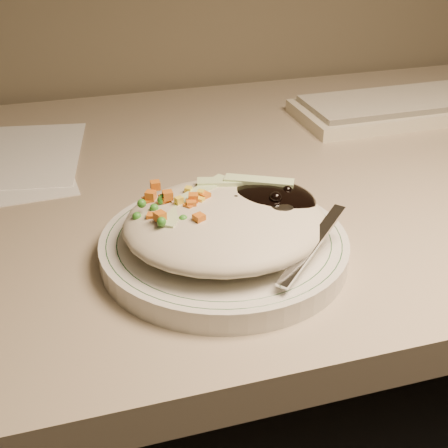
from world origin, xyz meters
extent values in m
cube|color=gray|center=(0.00, 1.38, 0.72)|extent=(1.40, 0.70, 0.04)
cylinder|color=silver|center=(-0.09, 1.20, 0.75)|extent=(0.24, 0.24, 0.02)
torus|color=#144723|center=(-0.09, 1.20, 0.76)|extent=(0.23, 0.23, 0.00)
torus|color=#144723|center=(-0.09, 1.20, 0.76)|extent=(0.21, 0.21, 0.00)
ellipsoid|color=#B4AB92|center=(-0.09, 1.19, 0.78)|extent=(0.19, 0.18, 0.04)
ellipsoid|color=black|center=(-0.04, 1.21, 0.79)|extent=(0.10, 0.09, 0.03)
ellipsoid|color=orange|center=(-0.13, 1.21, 0.78)|extent=(0.08, 0.08, 0.02)
sphere|color=black|center=(-0.07, 1.21, 0.79)|extent=(0.01, 0.01, 0.01)
sphere|color=black|center=(-0.04, 1.21, 0.79)|extent=(0.01, 0.01, 0.01)
sphere|color=black|center=(-0.02, 1.21, 0.80)|extent=(0.01, 0.01, 0.01)
sphere|color=black|center=(-0.03, 1.22, 0.79)|extent=(0.01, 0.01, 0.01)
sphere|color=black|center=(-0.04, 1.19, 0.80)|extent=(0.01, 0.01, 0.01)
sphere|color=black|center=(-0.05, 1.21, 0.79)|extent=(0.01, 0.01, 0.01)
sphere|color=black|center=(-0.04, 1.22, 0.79)|extent=(0.01, 0.01, 0.01)
cube|color=orange|center=(-0.14, 1.22, 0.80)|extent=(0.01, 0.01, 0.01)
cube|color=orange|center=(-0.12, 1.20, 0.79)|extent=(0.01, 0.01, 0.01)
cube|color=orange|center=(-0.15, 1.24, 0.80)|extent=(0.01, 0.01, 0.01)
cube|color=orange|center=(-0.11, 1.21, 0.80)|extent=(0.01, 0.01, 0.01)
cube|color=orange|center=(-0.12, 1.20, 0.80)|extent=(0.01, 0.01, 0.01)
cube|color=orange|center=(-0.15, 1.24, 0.79)|extent=(0.01, 0.01, 0.01)
cube|color=orange|center=(-0.14, 1.22, 0.80)|extent=(0.01, 0.01, 0.01)
cube|color=orange|center=(-0.12, 1.20, 0.80)|extent=(0.01, 0.01, 0.01)
cube|color=orange|center=(-0.10, 1.22, 0.80)|extent=(0.01, 0.01, 0.01)
cube|color=orange|center=(-0.14, 1.24, 0.80)|extent=(0.01, 0.01, 0.01)
cube|color=orange|center=(-0.15, 1.19, 0.80)|extent=(0.01, 0.01, 0.01)
cube|color=orange|center=(-0.12, 1.18, 0.80)|extent=(0.01, 0.01, 0.01)
cube|color=orange|center=(-0.15, 1.20, 0.79)|extent=(0.01, 0.01, 0.01)
cube|color=orange|center=(-0.15, 1.23, 0.79)|extent=(0.01, 0.01, 0.01)
sphere|color=#388C28|center=(-0.12, 1.21, 0.80)|extent=(0.01, 0.01, 0.01)
sphere|color=#388C28|center=(-0.15, 1.18, 0.80)|extent=(0.01, 0.01, 0.01)
sphere|color=#388C28|center=(-0.15, 1.21, 0.80)|extent=(0.01, 0.01, 0.01)
sphere|color=#388C28|center=(-0.16, 1.21, 0.80)|extent=(0.01, 0.01, 0.01)
sphere|color=#388C28|center=(-0.12, 1.22, 0.79)|extent=(0.01, 0.01, 0.01)
sphere|color=#388C28|center=(-0.11, 1.19, 0.79)|extent=(0.01, 0.01, 0.01)
sphere|color=#388C28|center=(-0.13, 1.21, 0.79)|extent=(0.01, 0.01, 0.01)
sphere|color=#388C28|center=(-0.14, 1.19, 0.79)|extent=(0.01, 0.01, 0.01)
sphere|color=#388C28|center=(-0.17, 1.21, 0.79)|extent=(0.01, 0.01, 0.01)
sphere|color=#388C28|center=(-0.14, 1.22, 0.80)|extent=(0.01, 0.01, 0.01)
sphere|color=#388C28|center=(-0.14, 1.22, 0.80)|extent=(0.01, 0.01, 0.01)
sphere|color=#388C28|center=(-0.15, 1.20, 0.79)|extent=(0.01, 0.01, 0.01)
sphere|color=#388C28|center=(-0.13, 1.18, 0.80)|extent=(0.01, 0.01, 0.01)
sphere|color=#388C28|center=(-0.10, 1.23, 0.79)|extent=(0.01, 0.01, 0.01)
cube|color=yellow|center=(-0.12, 1.22, 0.79)|extent=(0.01, 0.01, 0.01)
cube|color=yellow|center=(-0.11, 1.21, 0.80)|extent=(0.01, 0.01, 0.01)
cube|color=yellow|center=(-0.13, 1.22, 0.79)|extent=(0.01, 0.01, 0.01)
cube|color=yellow|center=(-0.13, 1.21, 0.80)|extent=(0.01, 0.01, 0.01)
cube|color=yellow|center=(-0.13, 1.21, 0.79)|extent=(0.01, 0.01, 0.01)
cube|color=yellow|center=(-0.10, 1.22, 0.80)|extent=(0.01, 0.01, 0.01)
cube|color=yellow|center=(-0.11, 1.23, 0.80)|extent=(0.01, 0.01, 0.01)
cube|color=yellow|center=(-0.12, 1.21, 0.79)|extent=(0.01, 0.01, 0.01)
cube|color=#B2D18C|center=(-0.10, 1.23, 0.80)|extent=(0.06, 0.05, 0.00)
cube|color=#B2D18C|center=(-0.07, 1.24, 0.80)|extent=(0.07, 0.03, 0.00)
cube|color=#B2D18C|center=(-0.13, 1.20, 0.80)|extent=(0.05, 0.06, 0.00)
cube|color=#B2D18C|center=(-0.04, 1.23, 0.80)|extent=(0.07, 0.04, 0.00)
ellipsoid|color=silver|center=(-0.04, 1.19, 0.79)|extent=(0.06, 0.06, 0.01)
cube|color=silver|center=(-0.03, 1.13, 0.78)|extent=(0.09, 0.08, 0.03)
cube|color=beige|center=(0.32, 1.51, 0.75)|extent=(0.39, 0.14, 0.02)
cube|color=beige|center=(0.32, 1.51, 0.76)|extent=(0.36, 0.12, 0.01)
camera|label=1|loc=(-0.23, 0.71, 1.07)|focal=50.00mm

